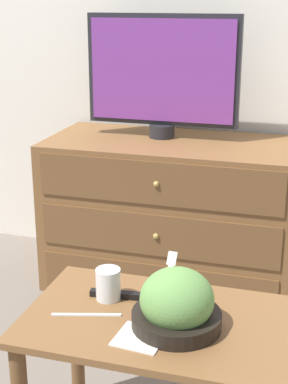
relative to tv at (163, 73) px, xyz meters
name	(u,v)px	position (x,y,z in m)	size (l,w,h in m)	color
ground_plane	(166,253)	(-0.03, 0.23, -0.97)	(12.00, 12.00, 0.00)	#70665B
dresser	(172,214)	(0.07, -0.06, -0.63)	(1.11, 0.55, 0.68)	brown
tv	(163,73)	(0.00, 0.00, 0.00)	(0.68, 0.11, 0.54)	#232328
coffee_table	(160,348)	(0.31, -1.17, -0.59)	(0.73, 0.45, 0.47)	brown
takeout_bowl	(177,305)	(0.36, -1.20, -0.43)	(0.23, 0.23, 0.19)	black
drink_cup	(108,286)	(0.14, -1.10, -0.46)	(0.07, 0.07, 0.09)	beige
napkin	(140,338)	(0.28, -1.27, -0.49)	(0.13, 0.13, 0.00)	silver
knife	(86,315)	(0.11, -1.21, -0.49)	(0.18, 0.06, 0.01)	white
remote_control	(117,294)	(0.16, -1.09, -0.49)	(0.16, 0.04, 0.02)	black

